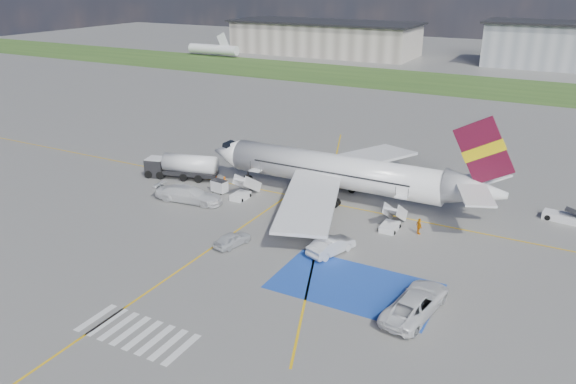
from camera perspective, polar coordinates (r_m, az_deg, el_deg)
name	(u,v)px	position (r m, az deg, el deg)	size (l,w,h in m)	color
ground	(276,243)	(56.12, -1.24, -5.21)	(400.00, 400.00, 0.00)	#60605E
grass_strip	(471,86)	(143.05, 18.12, 10.22)	(400.00, 30.00, 0.01)	#2D4C1E
taxiway_line_main	(326,203)	(65.88, 3.89, -1.08)	(120.00, 0.20, 0.01)	gold
taxiway_line_cross	(172,275)	(51.47, -11.72, -8.30)	(0.20, 60.00, 0.01)	gold
taxiway_line_diag	(326,203)	(65.88, 3.89, -1.08)	(0.20, 60.00, 0.01)	gold
staging_box	(354,286)	(49.19, 6.75, -9.47)	(14.00, 8.00, 0.01)	#1B41A3
crosswalk	(137,333)	(44.66, -15.12, -13.66)	(9.00, 4.00, 0.01)	silver
terminal_west	(324,38)	(192.15, 3.68, 15.31)	(60.00, 22.00, 10.00)	gray
airliner	(346,172)	(65.85, 5.88, 2.00)	(36.81, 32.95, 11.92)	silver
airstairs_fwd	(242,193)	(67.20, -4.66, -0.07)	(1.90, 5.20, 3.60)	silver
airstairs_aft	(391,223)	(59.90, 10.44, -3.13)	(1.90, 5.20, 3.60)	silver
fuel_tanker	(182,168)	(74.51, -10.73, 2.40)	(9.80, 4.76, 3.24)	black
gpu_cart	(219,187)	(69.04, -6.98, 0.52)	(2.05, 1.47, 1.59)	silver
belt_loader	(568,218)	(67.69, 26.53, -2.42)	(5.37, 2.38, 1.57)	silver
car_silver_a	(232,239)	(55.57, -5.68, -4.80)	(1.64, 4.09, 1.39)	#B3B5BA
car_silver_b	(331,245)	(53.91, 4.42, -5.42)	(1.82, 5.21, 1.72)	#A9ACB0
van_white_a	(416,299)	(45.95, 12.91, -10.60)	(2.92, 6.33, 2.37)	silver
van_white_b	(189,192)	(66.60, -10.06, 0.02)	(2.57, 6.31, 2.47)	silver
crew_fwd	(225,183)	(69.66, -6.45, 0.87)	(0.64, 0.42, 1.76)	orange
crew_nose	(215,174)	(73.41, -7.44, 1.86)	(0.80, 0.62, 1.64)	#DB570B
crew_aft	(419,226)	(59.16, 13.16, -3.41)	(1.03, 0.43, 1.75)	orange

